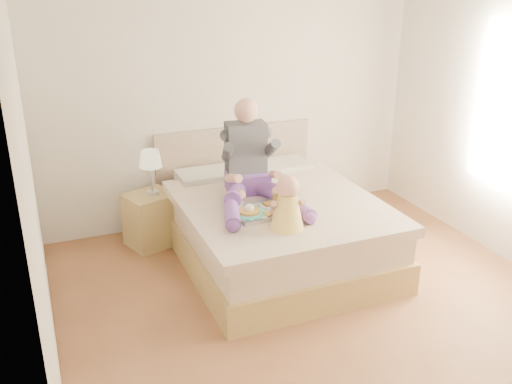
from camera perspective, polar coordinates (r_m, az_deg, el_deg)
name	(u,v)px	position (r m, az deg, el deg)	size (l,w,h in m)	color
room	(345,126)	(4.05, 8.90, 6.50)	(4.02, 4.22, 2.71)	brown
bed	(271,223)	(5.32, 1.54, -3.16)	(1.70, 2.18, 1.00)	#A3874C
nightstand	(151,219)	(5.63, -10.48, -2.72)	(0.53, 0.50, 0.52)	#A3874C
lamp	(151,161)	(5.39, -10.50, 3.03)	(0.22, 0.22, 0.44)	silver
adult	(251,169)	(5.07, -0.52, 2.32)	(0.75, 1.11, 0.89)	#62398F
tray	(260,210)	(4.80, 0.37, -1.77)	(0.51, 0.42, 0.14)	silver
baby	(287,207)	(4.48, 3.11, -1.48)	(0.29, 0.40, 0.44)	#FFD050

